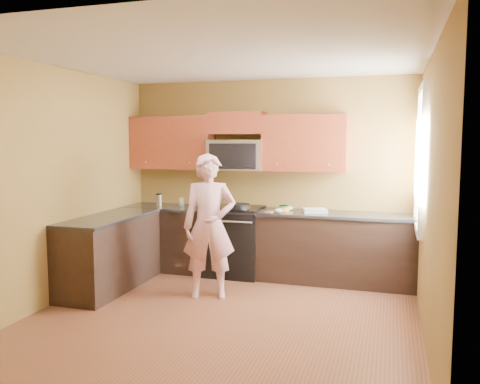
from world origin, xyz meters
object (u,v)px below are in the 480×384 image
at_px(microwave, 237,170).
at_px(woman, 209,226).
at_px(travel_mug, 159,206).
at_px(stove, 234,241).
at_px(frying_pan, 239,208).
at_px(butter_tub, 284,211).

bearing_deg(microwave, woman, -89.12).
relative_size(woman, travel_mug, 9.64).
xyz_separation_m(stove, frying_pan, (0.11, -0.12, 0.47)).
xyz_separation_m(microwave, woman, (0.02, -1.14, -0.60)).
xyz_separation_m(woman, butter_tub, (0.69, 1.01, 0.07)).
relative_size(frying_pan, travel_mug, 2.85).
distance_m(stove, butter_tub, 0.83).
bearing_deg(stove, frying_pan, -48.05).
bearing_deg(butter_tub, travel_mug, 178.90).
relative_size(stove, woman, 0.56).
bearing_deg(butter_tub, frying_pan, -169.37).
xyz_separation_m(frying_pan, travel_mug, (-1.26, 0.15, -0.03)).
bearing_deg(stove, butter_tub, -0.55).
distance_m(stove, woman, 1.09).
bearing_deg(woman, microwave, 71.81).
height_order(stove, microwave, microwave).
height_order(microwave, travel_mug, microwave).
relative_size(stove, butter_tub, 6.87).
xyz_separation_m(stove, microwave, (0.00, 0.12, 0.97)).
distance_m(microwave, woman, 1.29).
distance_m(microwave, travel_mug, 1.27).
height_order(woman, travel_mug, woman).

